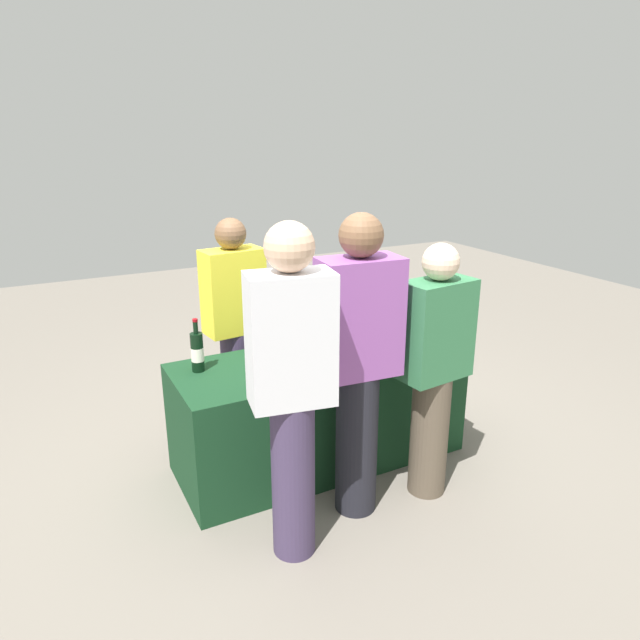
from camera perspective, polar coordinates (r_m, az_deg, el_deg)
ground_plane at (r=3.99m, az=0.00°, el=-13.53°), size 12.00×12.00×0.00m
tasting_table at (r=3.81m, az=0.00°, el=-8.84°), size 1.86×0.72×0.73m
wine_bottle_0 at (r=3.49m, az=-12.11°, el=-3.10°), size 0.08×0.08×0.33m
wine_bottle_1 at (r=3.76m, az=-0.79°, el=-1.15°), size 0.07×0.07×0.32m
wine_bottle_2 at (r=3.87m, az=4.76°, el=-0.80°), size 0.07×0.07×0.31m
wine_bottle_3 at (r=4.03m, az=8.45°, el=-0.19°), size 0.07×0.07×0.30m
wine_glass_0 at (r=3.31m, az=-6.29°, el=-4.62°), size 0.06×0.06×0.13m
wine_glass_1 at (r=3.50m, az=2.09°, el=-3.16°), size 0.07×0.07×0.13m
wine_glass_2 at (r=3.74m, az=5.66°, el=-1.78°), size 0.07×0.07×0.14m
wine_glass_3 at (r=3.69m, az=7.61°, el=-2.08°), size 0.07×0.07×0.14m
ice_bucket at (r=3.99m, az=6.13°, el=-0.57°), size 0.19×0.19×0.18m
server_pouring at (r=4.02m, az=-8.47°, el=-0.24°), size 0.43×0.27×1.56m
guest_0 at (r=2.76m, az=-2.84°, el=-6.51°), size 0.44×0.29×1.73m
guest_1 at (r=3.10m, az=3.84°, el=-4.00°), size 0.45×0.27×1.72m
guest_2 at (r=3.36m, az=11.25°, el=-4.53°), size 0.43×0.27×1.53m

